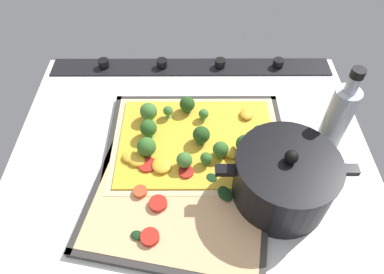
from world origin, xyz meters
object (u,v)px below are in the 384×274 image
(baking_tray_back, at_px, (177,206))
(veggie_pizza_back, at_px, (176,204))
(broccoli_pizza, at_px, (194,141))
(cooking_pot, at_px, (283,179))
(oil_bottle, at_px, (336,121))
(baking_tray_front, at_px, (197,145))

(baking_tray_back, xyz_separation_m, veggie_pizza_back, (0.00, -0.00, 0.01))
(broccoli_pizza, distance_m, cooking_pot, 0.21)
(cooking_pot, height_order, oil_bottle, oil_bottle)
(baking_tray_back, xyz_separation_m, oil_bottle, (-0.32, -0.14, 0.09))
(baking_tray_back, bearing_deg, oil_bottle, -155.73)
(broccoli_pizza, height_order, oil_bottle, oil_bottle)
(baking_tray_front, distance_m, broccoli_pizza, 0.02)
(baking_tray_back, distance_m, veggie_pizza_back, 0.01)
(broccoli_pizza, bearing_deg, baking_tray_back, 77.84)
(baking_tray_back, bearing_deg, broccoli_pizza, -102.16)
(veggie_pizza_back, bearing_deg, baking_tray_front, -105.25)
(baking_tray_back, distance_m, oil_bottle, 0.36)
(cooking_pot, relative_size, oil_bottle, 1.17)
(baking_tray_front, height_order, broccoli_pizza, broccoli_pizza)
(baking_tray_back, height_order, veggie_pizza_back, veggie_pizza_back)
(broccoli_pizza, relative_size, cooking_pot, 1.43)
(veggie_pizza_back, relative_size, oil_bottle, 1.64)
(baking_tray_front, height_order, veggie_pizza_back, veggie_pizza_back)
(veggie_pizza_back, height_order, oil_bottle, oil_bottle)
(baking_tray_front, distance_m, oil_bottle, 0.29)
(baking_tray_front, bearing_deg, oil_bottle, 178.20)
(baking_tray_back, bearing_deg, veggie_pizza_back, -48.37)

